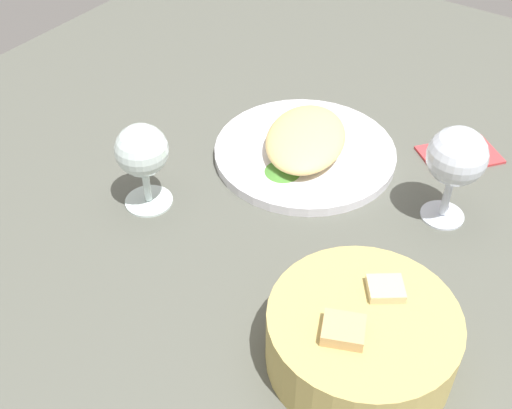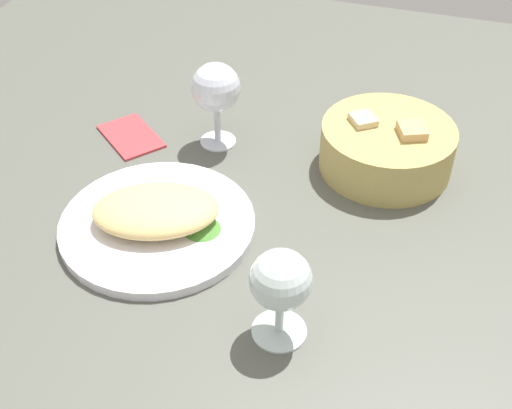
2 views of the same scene
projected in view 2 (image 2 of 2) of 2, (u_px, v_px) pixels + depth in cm
name	position (u px, v px, depth cm)	size (l,w,h in cm)	color
ground_plane	(243.00, 204.00, 95.17)	(140.00, 140.00, 2.00)	#55574E
plate	(158.00, 225.00, 89.23)	(26.06, 26.06, 1.40)	silver
omelette	(156.00, 210.00, 87.61)	(16.55, 11.08, 3.60)	#E7C479
lettuce_garnish	(202.00, 226.00, 87.15)	(5.03, 5.03, 1.05)	#488832
bread_basket	(387.00, 147.00, 97.79)	(19.43, 19.43, 8.33)	tan
wine_glass_near	(281.00, 284.00, 71.21)	(6.85, 6.85, 12.01)	silver
wine_glass_far	(216.00, 90.00, 99.05)	(7.42, 7.42, 13.51)	silver
folded_napkin	(131.00, 135.00, 105.78)	(11.00, 7.00, 0.80)	#CC3B3F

